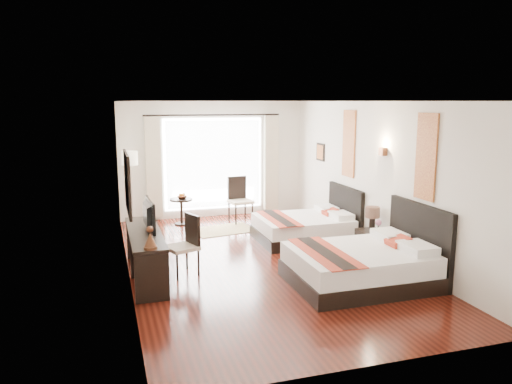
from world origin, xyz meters
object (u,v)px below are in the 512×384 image
object	(u,v)px
table_lamp	(373,214)
side_table	(182,212)
console_desk	(146,254)
television	(145,215)
bed_far	(307,227)
floor_lamp	(130,163)
desk_chair	(183,257)
vase	(378,228)
fruit_bowl	(182,197)
window_chair	(240,209)
bed_near	(365,264)
nightstand	(371,244)

from	to	relation	value
table_lamp	side_table	world-z (taller)	table_lamp
console_desk	television	xyz separation A→B (m)	(0.02, 0.10, 0.62)
bed_far	floor_lamp	distance (m)	4.14
console_desk	desk_chair	bearing A→B (deg)	-5.58
vase	fruit_bowl	bearing A→B (deg)	129.35
vase	desk_chair	world-z (taller)	desk_chair
television	side_table	bearing A→B (deg)	-20.81
table_lamp	floor_lamp	xyz separation A→B (m)	(-4.07, 3.45, 0.67)
television	window_chair	distance (m)	3.95
bed_near	window_chair	size ratio (longest dim) A/B	2.01
floor_lamp	desk_chair	bearing A→B (deg)	-80.02
bed_far	television	world-z (taller)	television
bed_far	window_chair	distance (m)	2.10
nightstand	table_lamp	world-z (taller)	table_lamp
bed_near	side_table	world-z (taller)	bed_near
fruit_bowl	side_table	bearing A→B (deg)	153.95
bed_far	table_lamp	distance (m)	1.58
vase	desk_chair	xyz separation A→B (m)	(-3.46, 0.22, -0.27)
bed_near	vase	bearing A→B (deg)	50.86
nightstand	floor_lamp	world-z (taller)	floor_lamp
vase	console_desk	world-z (taller)	console_desk
nightstand	console_desk	world-z (taller)	console_desk
table_lamp	side_table	bearing A→B (deg)	131.27
console_desk	window_chair	world-z (taller)	window_chair
nightstand	fruit_bowl	distance (m)	4.51
floor_lamp	console_desk	bearing A→B (deg)	-89.83
window_chair	floor_lamp	bearing A→B (deg)	-103.40
television	window_chair	bearing A→B (deg)	-40.92
bed_near	table_lamp	bearing A→B (deg)	56.06
bed_near	console_desk	size ratio (longest dim) A/B	0.97
window_chair	television	bearing A→B (deg)	-46.20
nightstand	vase	xyz separation A→B (m)	(0.04, -0.16, 0.32)
bed_near	television	world-z (taller)	television
bed_near	vase	world-z (taller)	bed_near
vase	side_table	xyz separation A→B (m)	(-2.96, 3.60, -0.26)
bed_near	television	distance (m)	3.56
side_table	bed_near	bearing A→B (deg)	-65.21
vase	window_chair	bearing A→B (deg)	115.22
nightstand	window_chair	bearing A→B (deg)	115.81
bed_far	nightstand	xyz separation A→B (m)	(0.68, -1.37, -0.04)
desk_chair	side_table	bearing A→B (deg)	-118.02
side_table	window_chair	distance (m)	1.36
bed_far	side_table	world-z (taller)	bed_far
console_desk	fruit_bowl	world-z (taller)	console_desk
bed_far	television	size ratio (longest dim) A/B	2.23
table_lamp	window_chair	world-z (taller)	window_chair
desk_chair	vase	bearing A→B (deg)	156.67
side_table	window_chair	size ratio (longest dim) A/B	0.57
nightstand	floor_lamp	distance (m)	5.47
table_lamp	vase	size ratio (longest dim) A/B	3.14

